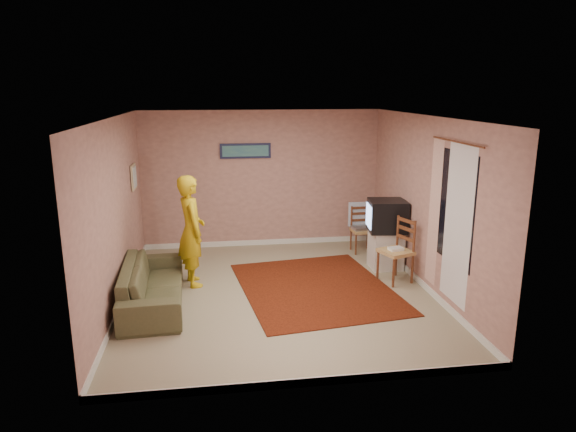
{
  "coord_description": "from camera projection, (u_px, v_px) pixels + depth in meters",
  "views": [
    {
      "loc": [
        -0.87,
        -7.11,
        2.99
      ],
      "look_at": [
        0.23,
        0.6,
        1.04
      ],
      "focal_mm": 32.0,
      "sensor_mm": 36.0,
      "label": 1
    }
  ],
  "objects": [
    {
      "name": "wall_back",
      "position": [
        262.0,
        179.0,
        9.76
      ],
      "size": [
        4.5,
        0.02,
        2.6
      ],
      "primitive_type": "cube",
      "color": "tan",
      "rests_on": "ground"
    },
    {
      "name": "chair_a",
      "position": [
        362.0,
        225.0,
        9.51
      ],
      "size": [
        0.4,
        0.38,
        0.46
      ],
      "rotation": [
        0.0,
        0.0,
        0.04
      ],
      "color": "tan",
      "rests_on": "ground"
    },
    {
      "name": "sofa",
      "position": [
        153.0,
        284.0,
        7.22
      ],
      "size": [
        0.92,
        2.11,
        0.6
      ],
      "primitive_type": "imported",
      "rotation": [
        0.0,
        0.0,
        1.62
      ],
      "color": "brown",
      "rests_on": "ground"
    },
    {
      "name": "tv_cabinet",
      "position": [
        386.0,
        250.0,
        8.7
      ],
      "size": [
        0.51,
        0.46,
        0.65
      ],
      "primitive_type": "cube",
      "color": "silver",
      "rests_on": "ground"
    },
    {
      "name": "area_rug",
      "position": [
        316.0,
        288.0,
        7.88
      ],
      "size": [
        2.52,
        2.98,
        0.01
      ],
      "primitive_type": "cube",
      "rotation": [
        0.0,
        0.0,
        0.13
      ],
      "color": "black",
      "rests_on": "ground"
    },
    {
      "name": "wall_right",
      "position": [
        427.0,
        204.0,
        7.67
      ],
      "size": [
        0.02,
        5.0,
        2.6
      ],
      "primitive_type": "cube",
      "color": "tan",
      "rests_on": "ground"
    },
    {
      "name": "dvd_player",
      "position": [
        362.0,
        228.0,
        9.53
      ],
      "size": [
        0.39,
        0.3,
        0.06
      ],
      "primitive_type": "cube",
      "rotation": [
        0.0,
        0.0,
        0.14
      ],
      "color": "#A6A5AA",
      "rests_on": "chair_a"
    },
    {
      "name": "blue_throw",
      "position": [
        360.0,
        214.0,
        9.66
      ],
      "size": [
        0.43,
        0.05,
        0.46
      ],
      "primitive_type": "cube",
      "color": "#91BDED",
      "rests_on": "chair_a"
    },
    {
      "name": "picture_left",
      "position": [
        134.0,
        177.0,
        8.53
      ],
      "size": [
        0.04,
        0.38,
        0.42
      ],
      "color": "tan",
      "rests_on": "wall_left"
    },
    {
      "name": "window",
      "position": [
        455.0,
        208.0,
        6.77
      ],
      "size": [
        0.01,
        1.1,
        1.5
      ],
      "primitive_type": "cube",
      "color": "black",
      "rests_on": "wall_right"
    },
    {
      "name": "baseboard_left",
      "position": [
        123.0,
        299.0,
        7.35
      ],
      "size": [
        0.02,
        5.0,
        0.1
      ],
      "primitive_type": "cube",
      "color": "silver",
      "rests_on": "ground"
    },
    {
      "name": "picture_back",
      "position": [
        245.0,
        151.0,
        9.55
      ],
      "size": [
        0.95,
        0.04,
        0.28
      ],
      "color": "#131735",
      "rests_on": "wall_back"
    },
    {
      "name": "curtain_floral",
      "position": [
        434.0,
        213.0,
        7.34
      ],
      "size": [
        0.01,
        0.35,
        2.1
      ],
      "primitive_type": "cube",
      "color": "silver",
      "rests_on": "wall_right"
    },
    {
      "name": "crt_tv",
      "position": [
        387.0,
        216.0,
        8.56
      ],
      "size": [
        0.68,
        0.62,
        0.53
      ],
      "rotation": [
        0.0,
        0.0,
        -0.13
      ],
      "color": "black",
      "rests_on": "tv_cabinet"
    },
    {
      "name": "person",
      "position": [
        191.0,
        231.0,
        7.86
      ],
      "size": [
        0.56,
        0.71,
        1.72
      ],
      "primitive_type": "imported",
      "rotation": [
        0.0,
        0.0,
        1.83
      ],
      "color": "gold",
      "rests_on": "ground"
    },
    {
      "name": "baseboard_front",
      "position": [
        308.0,
        382.0,
        5.27
      ],
      "size": [
        4.5,
        0.02,
        0.1
      ],
      "primitive_type": "cube",
      "color": "silver",
      "rests_on": "ground"
    },
    {
      "name": "wall_front",
      "position": [
        309.0,
        268.0,
        4.96
      ],
      "size": [
        4.5,
        0.02,
        2.6
      ],
      "primitive_type": "cube",
      "color": "tan",
      "rests_on": "ground"
    },
    {
      "name": "curtain_sheer",
      "position": [
        458.0,
        225.0,
        6.67
      ],
      "size": [
        0.01,
        0.75,
        2.1
      ],
      "primitive_type": "cube",
      "color": "white",
      "rests_on": "wall_right"
    },
    {
      "name": "game_console",
      "position": [
        396.0,
        249.0,
        8.04
      ],
      "size": [
        0.24,
        0.19,
        0.04
      ],
      "primitive_type": "cube",
      "rotation": [
        0.0,
        0.0,
        0.18
      ],
      "color": "white",
      "rests_on": "chair_b"
    },
    {
      "name": "ground",
      "position": [
        278.0,
        293.0,
        7.68
      ],
      "size": [
        5.0,
        5.0,
        0.0
      ],
      "primitive_type": "plane",
      "color": "gray",
      "rests_on": "ground"
    },
    {
      "name": "baseboard_right",
      "position": [
        421.0,
        283.0,
        7.97
      ],
      "size": [
        0.02,
        5.0,
        0.1
      ],
      "primitive_type": "cube",
      "color": "silver",
      "rests_on": "ground"
    },
    {
      "name": "wall_left",
      "position": [
        116.0,
        214.0,
        7.05
      ],
      "size": [
        0.02,
        5.0,
        2.6
      ],
      "primitive_type": "cube",
      "color": "tan",
      "rests_on": "ground"
    },
    {
      "name": "chair_b",
      "position": [
        396.0,
        244.0,
        8.02
      ],
      "size": [
        0.56,
        0.58,
        0.55
      ],
      "rotation": [
        0.0,
        0.0,
        -1.23
      ],
      "color": "tan",
      "rests_on": "ground"
    },
    {
      "name": "curtain_rod",
      "position": [
        457.0,
        142.0,
        6.55
      ],
      "size": [
        0.02,
        1.4,
        0.02
      ],
      "primitive_type": "cylinder",
      "rotation": [
        1.57,
        0.0,
        0.0
      ],
      "color": "brown",
      "rests_on": "wall_right"
    },
    {
      "name": "baseboard_back",
      "position": [
        263.0,
        242.0,
        10.05
      ],
      "size": [
        4.5,
        0.02,
        0.1
      ],
      "primitive_type": "cube",
      "color": "silver",
      "rests_on": "ground"
    },
    {
      "name": "ceiling",
      "position": [
        277.0,
        117.0,
        7.05
      ],
      "size": [
        4.5,
        5.0,
        0.02
      ],
      "primitive_type": "cube",
      "color": "silver",
      "rests_on": "wall_back"
    }
  ]
}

